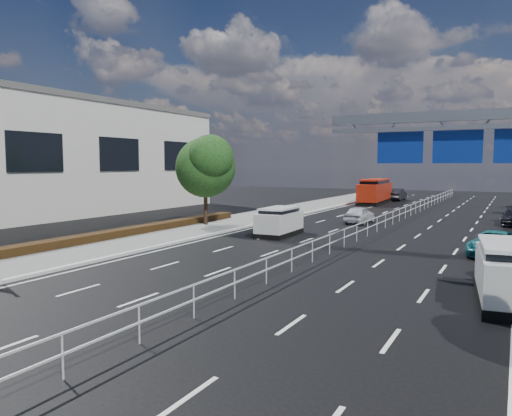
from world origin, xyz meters
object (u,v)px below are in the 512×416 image
at_px(near_car_dark, 397,194).
at_px(parked_car_teal, 494,244).
at_px(near_car_silver, 359,215).
at_px(silver_minivan, 512,274).
at_px(white_minivan, 279,222).
at_px(overhead_gantry, 476,139).
at_px(red_bus, 375,191).

height_order(near_car_dark, parked_car_teal, near_car_dark).
xyz_separation_m(near_car_silver, silver_minivan, (10.83, -20.04, 0.33)).
distance_m(white_minivan, near_car_silver, 9.51).
distance_m(near_car_silver, silver_minivan, 22.78).
height_order(overhead_gantry, white_minivan, overhead_gantry).
distance_m(red_bus, near_car_silver, 20.77).
relative_size(overhead_gantry, red_bus, 1.05).
bearing_deg(red_bus, near_car_dark, 76.67).
height_order(overhead_gantry, silver_minivan, overhead_gantry).
relative_size(near_car_silver, silver_minivan, 0.77).
relative_size(white_minivan, silver_minivan, 0.84).
distance_m(near_car_dark, silver_minivan, 48.66).
bearing_deg(white_minivan, near_car_dark, 88.47).
relative_size(white_minivan, near_car_dark, 0.89).
height_order(white_minivan, parked_car_teal, white_minivan).
xyz_separation_m(near_car_silver, near_car_dark, (-2.82, 26.67, 0.12)).
relative_size(overhead_gantry, white_minivan, 2.43).
height_order(overhead_gantry, near_car_dark, overhead_gantry).
bearing_deg(overhead_gantry, near_car_dark, 106.06).
bearing_deg(white_minivan, silver_minivan, -40.81).
xyz_separation_m(overhead_gantry, red_bus, (-13.27, 35.68, -4.10)).
relative_size(near_car_dark, parked_car_teal, 1.08).
height_order(silver_minivan, parked_car_teal, silver_minivan).
bearing_deg(red_bus, white_minivan, -90.13).
bearing_deg(parked_car_teal, near_car_dark, 116.20).
bearing_deg(red_bus, near_car_silver, -81.65).
xyz_separation_m(overhead_gantry, near_car_dark, (-12.09, 41.98, -4.82)).
bearing_deg(near_car_silver, near_car_dark, -82.47).
bearing_deg(parked_car_teal, silver_minivan, -77.21).
bearing_deg(red_bus, overhead_gantry, -72.36).
relative_size(near_car_silver, near_car_dark, 0.82).
distance_m(near_car_dark, parked_car_teal, 39.53).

